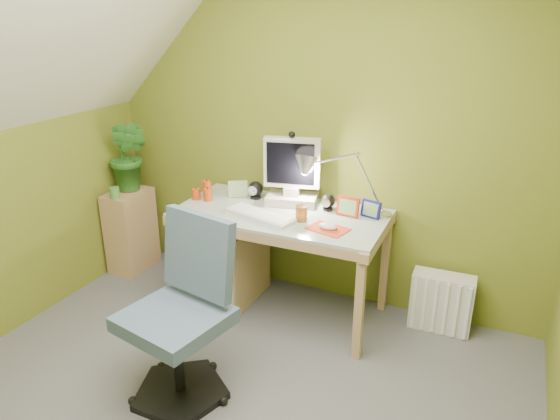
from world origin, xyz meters
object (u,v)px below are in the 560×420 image
at_px(radiator, 441,302).
at_px(monitor, 292,169).
at_px(desk, 281,262).
at_px(side_ledge, 131,231).
at_px(desk_lamp, 357,168).
at_px(task_chair, 174,316).
at_px(potted_plant, 129,156).

bearing_deg(radiator, monitor, -179.78).
height_order(desk, side_ledge, desk).
xyz_separation_m(desk_lamp, task_chair, (-0.58, -1.21, -0.54)).
bearing_deg(side_ledge, task_chair, -41.75).
bearing_deg(monitor, side_ledge, 171.54).
bearing_deg(desk, monitor, 88.87).
bearing_deg(task_chair, radiator, 57.67).
height_order(monitor, side_ledge, monitor).
bearing_deg(potted_plant, radiator, 2.89).
bearing_deg(monitor, desk, -103.56).
relative_size(monitor, radiator, 1.25).
xyz_separation_m(desk_lamp, side_ledge, (-1.80, -0.12, -0.72)).
bearing_deg(desk_lamp, monitor, 169.73).
relative_size(monitor, task_chair, 0.48).
relative_size(desk_lamp, radiator, 1.57).
relative_size(side_ledge, radiator, 1.68).
bearing_deg(potted_plant, monitor, 3.02).
xyz_separation_m(side_ledge, potted_plant, (0.01, 0.05, 0.61)).
xyz_separation_m(desk, task_chair, (-0.13, -1.03, 0.14)).
distance_m(side_ledge, task_chair, 1.64).
distance_m(monitor, radiator, 1.32).
height_order(desk, task_chair, task_chair).
xyz_separation_m(task_chair, radiator, (1.19, 1.26, -0.31)).
bearing_deg(side_ledge, radiator, 4.06).
height_order(monitor, task_chair, monitor).
xyz_separation_m(side_ledge, radiator, (2.40, 0.17, -0.13)).
distance_m(potted_plant, radiator, 2.50).
height_order(monitor, potted_plant, monitor).
xyz_separation_m(desk_lamp, radiator, (0.60, 0.05, -0.85)).
bearing_deg(radiator, side_ledge, -178.44).
bearing_deg(radiator, desk_lamp, -177.76).
bearing_deg(monitor, potted_plant, 169.46).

